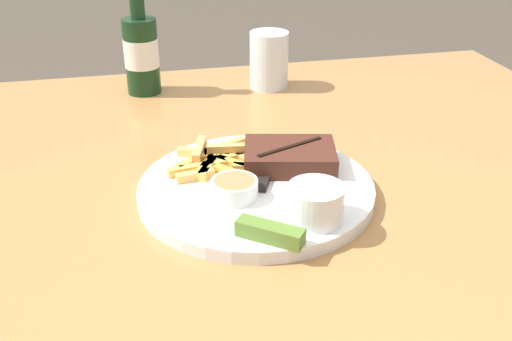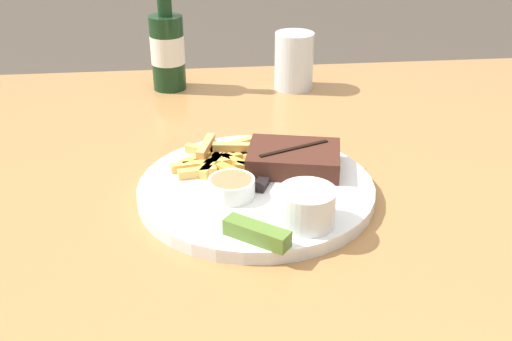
{
  "view_description": "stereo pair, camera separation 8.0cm",
  "coord_description": "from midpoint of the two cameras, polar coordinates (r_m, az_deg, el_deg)",
  "views": [
    {
      "loc": [
        -0.15,
        -0.69,
        1.16
      ],
      "look_at": [
        0.0,
        0.0,
        0.79
      ],
      "focal_mm": 42.0,
      "sensor_mm": 36.0,
      "label": 1
    },
    {
      "loc": [
        -0.07,
        -0.7,
        1.16
      ],
      "look_at": [
        0.0,
        0.0,
        0.79
      ],
      "focal_mm": 42.0,
      "sensor_mm": 36.0,
      "label": 2
    }
  ],
  "objects": [
    {
      "name": "dipping_sauce_cup",
      "position": [
        0.77,
        0.61,
        -1.62
      ],
      "size": [
        0.06,
        0.06,
        0.02
      ],
      "color": "silver",
      "rests_on": "dinner_plate"
    },
    {
      "name": "dinner_plate",
      "position": [
        0.81,
        2.81,
        -1.89
      ],
      "size": [
        0.32,
        0.32,
        0.02
      ],
      "color": "white",
      "rests_on": "dining_table"
    },
    {
      "name": "fork_utensil",
      "position": [
        0.83,
        -2.61,
        -0.11
      ],
      "size": [
        0.12,
        0.08,
        0.0
      ],
      "rotation": [
        0.0,
        0.0,
        5.77
      ],
      "color": "#B7B7BC",
      "rests_on": "dinner_plate"
    },
    {
      "name": "steak_portion",
      "position": [
        0.84,
        6.33,
        1.08
      ],
      "size": [
        0.14,
        0.12,
        0.03
      ],
      "color": "#472319",
      "rests_on": "dinner_plate"
    },
    {
      "name": "drinking_glass",
      "position": [
        1.19,
        5.58,
        10.31
      ],
      "size": [
        0.08,
        0.08,
        0.11
      ],
      "color": "silver",
      "rests_on": "dining_table"
    },
    {
      "name": "knife_utensil",
      "position": [
        0.84,
        4.18,
        0.09
      ],
      "size": [
        0.08,
        0.16,
        0.01
      ],
      "rotation": [
        0.0,
        0.0,
        1.16
      ],
      "color": "#B7B7BC",
      "rests_on": "dinner_plate"
    },
    {
      "name": "beer_bottle",
      "position": [
        1.18,
        -6.5,
        11.53
      ],
      "size": [
        0.07,
        0.07,
        0.23
      ],
      "color": "#143319",
      "rests_on": "dining_table"
    },
    {
      "name": "coleslaw_cup",
      "position": [
        0.71,
        8.08,
        -3.31
      ],
      "size": [
        0.07,
        0.07,
        0.05
      ],
      "color": "white",
      "rests_on": "dinner_plate"
    },
    {
      "name": "pickle_spear",
      "position": [
        0.69,
        3.41,
        -6.06
      ],
      "size": [
        0.08,
        0.07,
        0.02
      ],
      "color": "#567A2D",
      "rests_on": "dinner_plate"
    },
    {
      "name": "fries_pile",
      "position": [
        0.86,
        -0.64,
        1.13
      ],
      "size": [
        0.14,
        0.13,
        0.02
      ],
      "color": "gold",
      "rests_on": "dinner_plate"
    },
    {
      "name": "dining_table",
      "position": [
        0.86,
        2.68,
        -6.82
      ],
      "size": [
        1.31,
        1.12,
        0.75
      ],
      "color": "#A87542",
      "rests_on": "ground_plane"
    }
  ]
}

